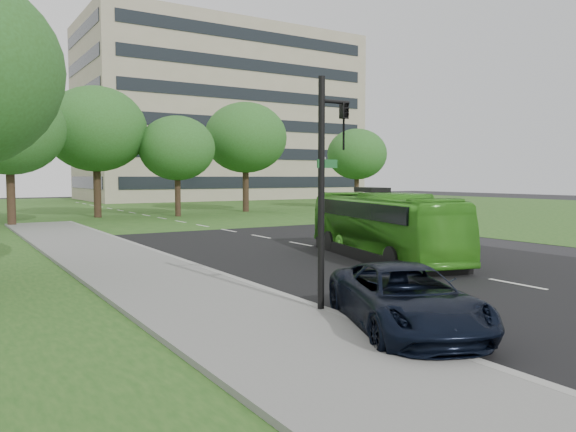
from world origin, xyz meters
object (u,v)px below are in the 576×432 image
Objects in this scene: sedan at (385,213)px; tree_park_e at (357,154)px; tree_park_d at (245,138)px; traffic_light at (327,176)px; suv at (406,299)px; camera_pole at (323,179)px; office_building at (221,116)px; tree_park_c at (177,148)px; tree_park_a at (9,129)px; tree_park_b at (96,129)px; bus at (382,226)px.

tree_park_e is at bearing -49.10° from sedan.
traffic_light is (-16.57, -35.94, -3.61)m from tree_park_d.
suv is 33.23m from camera_pole.
tree_park_e is (0.07, -32.82, -6.91)m from office_building.
tree_park_c is 12.18m from camera_pole.
tree_park_d reaches higher than tree_park_e.
sedan is 25.12m from traffic_light.
camera_pole is at bearing -80.51° from tree_park_d.
tree_park_e reaches higher than suv.
tree_park_a is 33.28m from tree_park_e.
tree_park_d reaches higher than sedan.
office_building is at bearing 62.75° from traffic_light.
tree_park_d is 2.10× the size of camera_pole.
tree_park_b is at bearing 108.99° from suv.
camera_pole is (-10.74, -41.96, -9.38)m from office_building.
suv is (-28.46, -69.96, -11.80)m from office_building.
sedan is 0.88× the size of traffic_light.
tree_park_b is 2.12× the size of sedan.
bus is at bearing -93.62° from tree_park_c.
sedan is at bearing -111.76° from camera_pole.
camera_pole is at bearing -31.98° from tree_park_b.
tree_park_a is at bearing -140.75° from tree_park_b.
tree_park_a reaches higher than tree_park_c.
tree_park_d reaches higher than suv.
sedan is (8.72, -15.53, -4.78)m from tree_park_c.
tree_park_b reaches higher than tree_park_e.
suv is (-28.53, -37.14, -4.90)m from tree_park_e.
tree_park_b is 6.48m from tree_park_c.
traffic_light reaches higher than suv.
camera_pole is (18.25, 25.90, -0.16)m from traffic_light.
office_building is 40.58m from tree_park_c.
tree_park_c reaches higher than suv.
tree_park_e is at bearing 46.21° from traffic_light.
office_building reaches higher than tree_park_d.
tree_park_e is at bearing 75.14° from suv.
office_building is 4.23× the size of bus.
tree_park_d reaches higher than traffic_light.
tree_park_d is 10.86m from camera_pole.
sedan is at bearing -60.69° from tree_park_c.
tree_park_e is at bearing -89.87° from office_building.
office_building reaches higher than tree_park_a.
tree_park_c is at bearing 124.54° from camera_pole.
tree_park_a is at bearing 44.87° from sedan.
bus is (4.22, -29.26, -5.71)m from tree_park_b.
tree_park_b is at bearing 130.82° from camera_pole.
camera_pole is (9.36, -7.39, -2.47)m from tree_park_c.
tree_park_c is at bearing 99.39° from suv.
office_building reaches higher than camera_pole.
tree_park_c reaches higher than camera_pole.
bus is 9.67m from traffic_light.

